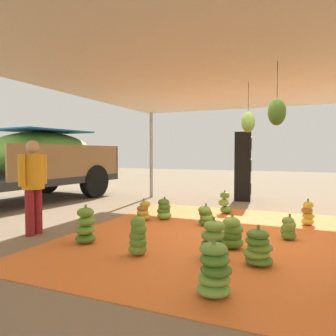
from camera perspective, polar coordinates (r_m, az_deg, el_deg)
name	(u,v)px	position (r m, az deg, el deg)	size (l,w,h in m)	color
ground_plane	(81,222)	(6.66, -15.28, -9.33)	(40.00, 40.00, 0.00)	#7F6B51
tarp_orange	(232,238)	(5.38, 11.27, -12.11)	(5.31, 5.12, 0.01)	orange
tent_canopy	(240,75)	(5.32, 12.63, 15.78)	(8.00, 7.00, 2.67)	#9EA0A5
banana_bunch_0	(258,248)	(4.17, 15.73, -13.59)	(0.43, 0.44, 0.49)	#518428
banana_bunch_1	(144,211)	(6.57, -4.36, -7.68)	(0.37, 0.36, 0.44)	gold
banana_bunch_2	(206,216)	(6.12, 6.78, -8.52)	(0.37, 0.36, 0.42)	#477523
banana_bunch_3	(86,227)	(5.07, -14.45, -10.08)	(0.43, 0.43, 0.59)	#477523
banana_bunch_4	(214,241)	(4.26, 8.19, -12.77)	(0.46, 0.45, 0.55)	#477523
banana_bunch_6	(138,237)	(4.37, -5.36, -12.11)	(0.32, 0.32, 0.56)	#60932D
banana_bunch_7	(308,214)	(6.67, 23.59, -7.51)	(0.34, 0.33, 0.50)	gold
banana_bunch_9	(225,203)	(7.39, 10.09, -6.23)	(0.37, 0.37, 0.53)	#518428
banana_bunch_10	(288,229)	(5.47, 20.61, -10.09)	(0.30, 0.30, 0.41)	#518428
banana_bunch_11	(214,271)	(3.26, 8.23, -17.67)	(0.45, 0.45, 0.56)	#75A83D
banana_bunch_12	(232,233)	(4.77, 11.36, -11.34)	(0.41, 0.41, 0.49)	#518428
banana_bunch_13	(164,210)	(6.66, -0.71, -7.40)	(0.40, 0.40, 0.46)	#75A83D
cargo_truck_main	(1,157)	(9.41, -27.61, 1.68)	(6.65, 3.07, 2.40)	#2D2D2D
worker_0	(33,180)	(5.81, -22.85, -1.97)	(0.58, 0.35, 1.58)	maroon
speaker_stack	(243,166)	(9.54, 13.19, 0.29)	(0.64, 0.53, 1.97)	black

